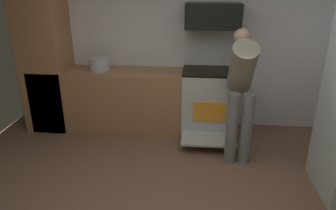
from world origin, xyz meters
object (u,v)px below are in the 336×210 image
(stock_pot, at_px, (100,64))
(oven_range, at_px, (209,100))
(microwave, at_px, (213,16))
(person_cook, at_px, (241,86))

(stock_pot, bearing_deg, oven_range, -0.56)
(microwave, bearing_deg, person_cook, -65.86)
(oven_range, height_order, person_cook, person_cook)
(microwave, height_order, person_cook, microwave)
(person_cook, xyz_separation_m, stock_pot, (-1.92, 0.68, 0.06))
(oven_range, bearing_deg, microwave, 90.00)
(microwave, distance_m, person_cook, 1.11)
(microwave, height_order, stock_pot, microwave)
(person_cook, bearing_deg, oven_range, 117.14)
(person_cook, height_order, stock_pot, person_cook)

